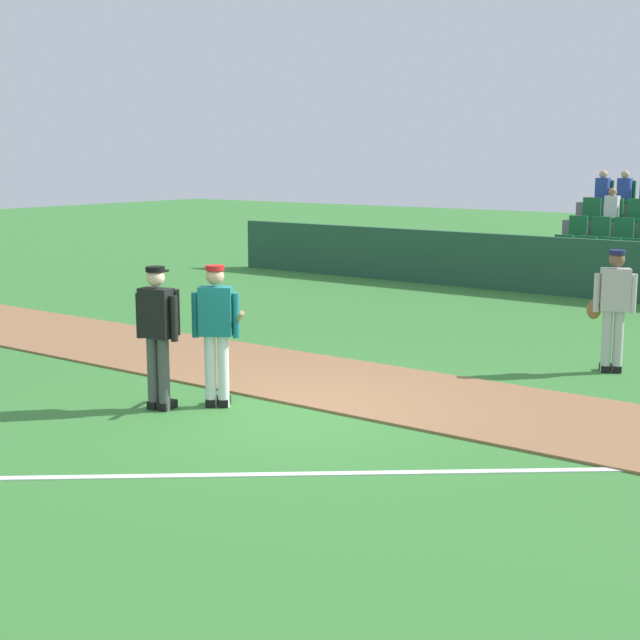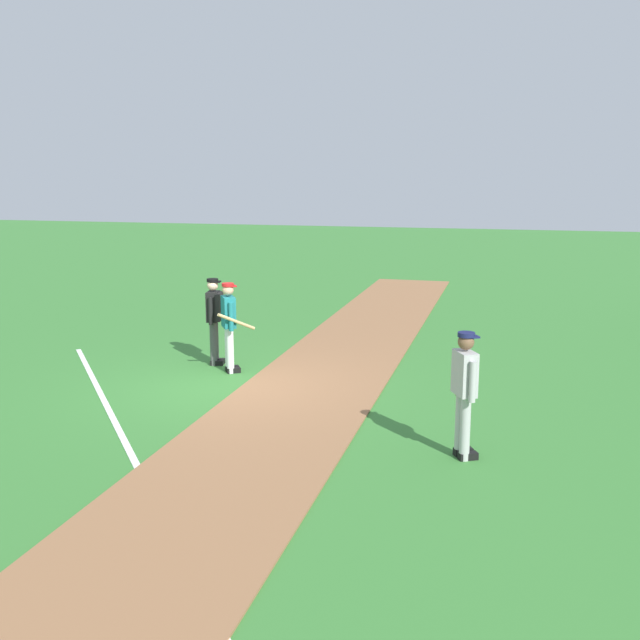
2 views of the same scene
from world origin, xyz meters
TOP-DOWN VIEW (x-y plane):
  - ground_plane at (0.00, 0.00)m, footprint 80.00×80.00m
  - infield_dirt_path at (0.00, 1.51)m, footprint 28.00×2.52m
  - foul_line_chalk at (3.00, -0.50)m, footprint 9.42×7.59m
  - dugout_fence at (0.00, 10.98)m, footprint 20.00×0.16m
  - stadium_bleachers at (-0.01, 13.30)m, footprint 3.90×3.80m
  - batter_teal_jersey at (-0.83, -0.34)m, footprint 0.73×0.70m
  - umpire_home_plate at (-1.31, -0.84)m, footprint 0.58×0.36m
  - runner_grey_jersey at (2.45, 4.36)m, footprint 0.64×0.42m

SIDE VIEW (x-z plane):
  - ground_plane at x=0.00m, z-range 0.00..0.00m
  - foul_line_chalk at x=3.00m, z-range 0.00..0.01m
  - infield_dirt_path at x=0.00m, z-range 0.00..0.03m
  - dugout_fence at x=0.00m, z-range 0.00..1.29m
  - stadium_bleachers at x=-0.01m, z-range -0.60..2.10m
  - runner_grey_jersey at x=2.45m, z-range 0.08..1.84m
  - batter_teal_jersey at x=-0.83m, z-range 0.09..1.85m
  - umpire_home_plate at x=-1.31m, z-range 0.12..1.88m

